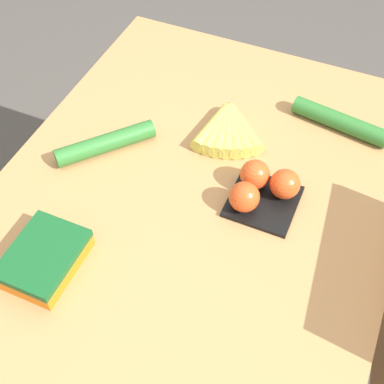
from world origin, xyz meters
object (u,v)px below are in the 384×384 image
(tomato_pack, at_px, (262,188))
(cucumber_far, at_px, (106,143))
(cucumber_near, at_px, (340,121))
(banana_bunch, at_px, (228,129))
(carrot_bag, at_px, (44,257))

(tomato_pack, bearing_deg, cucumber_far, -89.33)
(tomato_pack, xyz_separation_m, cucumber_near, (-0.30, 0.11, -0.01))
(banana_bunch, xyz_separation_m, tomato_pack, (0.16, 0.14, 0.02))
(tomato_pack, xyz_separation_m, cucumber_far, (0.00, -0.40, -0.01))
(tomato_pack, distance_m, cucumber_far, 0.40)
(carrot_bag, bearing_deg, tomato_pack, 134.57)
(carrot_bag, height_order, cucumber_near, carrot_bag)
(carrot_bag, relative_size, cucumber_near, 0.69)
(banana_bunch, relative_size, cucumber_far, 0.82)
(tomato_pack, relative_size, cucumber_near, 0.60)
(cucumber_near, bearing_deg, banana_bunch, -61.30)
(carrot_bag, xyz_separation_m, cucumber_near, (-0.65, 0.46, -0.01))
(cucumber_near, relative_size, cucumber_far, 1.17)
(tomato_pack, xyz_separation_m, carrot_bag, (0.35, -0.35, -0.01))
(banana_bunch, bearing_deg, cucumber_far, -56.92)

